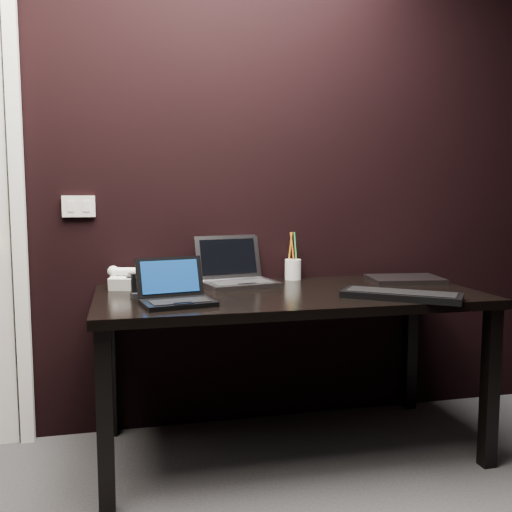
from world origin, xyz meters
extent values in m
plane|color=black|center=(0.00, 1.80, 1.30)|extent=(4.00, 0.00, 4.00)
cube|color=white|center=(-0.89, 1.77, 1.02)|extent=(0.06, 0.05, 2.11)
cube|color=silver|center=(-0.62, 1.79, 1.12)|extent=(0.15, 0.02, 0.10)
cube|color=silver|center=(-0.66, 1.78, 1.12)|extent=(0.03, 0.01, 0.05)
cube|color=silver|center=(-0.58, 1.78, 1.12)|extent=(0.03, 0.01, 0.05)
cube|color=black|center=(0.30, 1.40, 0.72)|extent=(1.70, 0.80, 0.04)
cube|color=black|center=(-0.50, 1.05, 0.35)|extent=(0.06, 0.06, 0.70)
cube|color=black|center=(1.10, 1.05, 0.35)|extent=(0.06, 0.06, 0.70)
cube|color=black|center=(-0.50, 1.75, 0.35)|extent=(0.06, 0.06, 0.70)
cube|color=black|center=(1.10, 1.75, 0.35)|extent=(0.06, 0.06, 0.70)
cube|color=black|center=(-0.21, 1.20, 0.75)|extent=(0.31, 0.24, 0.02)
cube|color=black|center=(-0.21, 1.18, 0.76)|extent=(0.24, 0.15, 0.00)
cube|color=black|center=(-0.20, 1.13, 0.76)|extent=(0.08, 0.04, 0.00)
cube|color=black|center=(-0.23, 1.32, 0.84)|extent=(0.28, 0.11, 0.16)
cube|color=navy|center=(-0.23, 1.32, 0.84)|extent=(0.24, 0.09, 0.13)
cube|color=#A2A2A7|center=(0.12, 1.60, 0.75)|extent=(0.38, 0.30, 0.02)
cube|color=black|center=(0.12, 1.57, 0.76)|extent=(0.30, 0.18, 0.00)
cube|color=#9F9FA5|center=(0.13, 1.51, 0.76)|extent=(0.10, 0.06, 0.00)
cube|color=gray|center=(0.09, 1.75, 0.87)|extent=(0.34, 0.13, 0.21)
cube|color=black|center=(0.09, 1.74, 0.87)|extent=(0.29, 0.10, 0.17)
cube|color=black|center=(0.71, 1.13, 0.75)|extent=(0.49, 0.43, 0.03)
cube|color=black|center=(0.71, 1.13, 0.77)|extent=(0.44, 0.37, 0.00)
cube|color=#939297|center=(0.95, 1.56, 0.75)|extent=(0.38, 0.30, 0.02)
cube|color=silver|center=(-0.38, 1.66, 0.77)|extent=(0.23, 0.22, 0.08)
cylinder|color=white|center=(-0.38, 1.65, 0.82)|extent=(0.18, 0.08, 0.04)
sphere|color=white|center=(-0.47, 1.68, 0.82)|extent=(0.06, 0.06, 0.05)
sphere|color=silver|center=(-0.29, 1.63, 0.82)|extent=(0.06, 0.06, 0.05)
cube|color=black|center=(-0.37, 1.61, 0.81)|extent=(0.09, 0.07, 0.01)
cube|color=black|center=(-0.37, 1.42, 0.79)|extent=(0.05, 0.03, 0.10)
cube|color=black|center=(-0.36, 1.41, 0.75)|extent=(0.07, 0.06, 0.02)
cylinder|color=silver|center=(0.43, 1.75, 0.79)|extent=(0.09, 0.09, 0.10)
cylinder|color=orange|center=(0.41, 1.76, 0.91)|extent=(0.02, 0.03, 0.16)
cylinder|color=green|center=(0.44, 1.74, 0.91)|extent=(0.01, 0.02, 0.16)
cylinder|color=black|center=(0.43, 1.76, 0.91)|extent=(0.01, 0.02, 0.16)
cylinder|color=#C85212|center=(0.42, 1.74, 0.91)|extent=(0.02, 0.04, 0.15)
camera|label=1|loc=(-0.42, -1.03, 1.18)|focal=40.00mm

